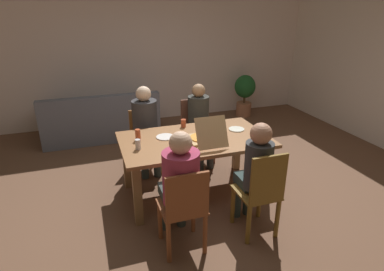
{
  "coord_description": "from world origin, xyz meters",
  "views": [
    {
      "loc": [
        -1.18,
        -3.38,
        2.25
      ],
      "look_at": [
        0.0,
        0.1,
        0.75
      ],
      "focal_mm": 29.96,
      "sensor_mm": 36.0,
      "label": 1
    }
  ],
  "objects_px": {
    "person_3": "(146,123)",
    "drinking_glass_1": "(183,123)",
    "person_1": "(180,180)",
    "chair_0": "(196,126)",
    "drinking_glass_2": "(138,144)",
    "plate_0": "(165,137)",
    "person_2": "(255,168)",
    "person_0": "(200,118)",
    "chair_3": "(145,137)",
    "couch": "(102,121)",
    "drinking_glass_0": "(138,135)",
    "dining_table": "(195,146)",
    "potted_plant": "(245,92)",
    "chair_2": "(260,193)",
    "chair_1": "(184,209)",
    "plate_1": "(237,129)",
    "pizza_box_0": "(205,137)"
  },
  "relations": [
    {
      "from": "plate_0",
      "to": "couch",
      "type": "bearing_deg",
      "value": 106.42
    },
    {
      "from": "dining_table",
      "to": "chair_3",
      "type": "height_order",
      "value": "chair_3"
    },
    {
      "from": "chair_1",
      "to": "drinking_glass_0",
      "type": "distance_m",
      "value": 1.21
    },
    {
      "from": "drinking_glass_2",
      "to": "person_0",
      "type": "bearing_deg",
      "value": 40.47
    },
    {
      "from": "person_3",
      "to": "plate_0",
      "type": "xyz_separation_m",
      "value": [
        0.11,
        -0.66,
        0.03
      ]
    },
    {
      "from": "plate_0",
      "to": "potted_plant",
      "type": "relative_size",
      "value": 0.25
    },
    {
      "from": "dining_table",
      "to": "chair_2",
      "type": "distance_m",
      "value": 1.06
    },
    {
      "from": "plate_0",
      "to": "dining_table",
      "type": "bearing_deg",
      "value": -22.42
    },
    {
      "from": "plate_0",
      "to": "pizza_box_0",
      "type": "bearing_deg",
      "value": -32.55
    },
    {
      "from": "drinking_glass_1",
      "to": "drinking_glass_2",
      "type": "height_order",
      "value": "drinking_glass_2"
    },
    {
      "from": "dining_table",
      "to": "potted_plant",
      "type": "relative_size",
      "value": 2.01
    },
    {
      "from": "chair_0",
      "to": "potted_plant",
      "type": "relative_size",
      "value": 1.05
    },
    {
      "from": "person_3",
      "to": "plate_1",
      "type": "height_order",
      "value": "person_3"
    },
    {
      "from": "person_0",
      "to": "person_1",
      "type": "distance_m",
      "value": 1.84
    },
    {
      "from": "chair_3",
      "to": "couch",
      "type": "height_order",
      "value": "chair_3"
    },
    {
      "from": "person_3",
      "to": "person_1",
      "type": "bearing_deg",
      "value": -90.0
    },
    {
      "from": "person_1",
      "to": "plate_1",
      "type": "xyz_separation_m",
      "value": [
        1.05,
        0.95,
        0.04
      ]
    },
    {
      "from": "drinking_glass_0",
      "to": "couch",
      "type": "relative_size",
      "value": 0.07
    },
    {
      "from": "plate_0",
      "to": "drinking_glass_1",
      "type": "xyz_separation_m",
      "value": [
        0.32,
        0.28,
        0.05
      ]
    },
    {
      "from": "chair_2",
      "to": "drinking_glass_1",
      "type": "relative_size",
      "value": 9.25
    },
    {
      "from": "chair_1",
      "to": "person_2",
      "type": "relative_size",
      "value": 0.75
    },
    {
      "from": "drinking_glass_0",
      "to": "drinking_glass_1",
      "type": "bearing_deg",
      "value": 21.27
    },
    {
      "from": "chair_2",
      "to": "chair_3",
      "type": "height_order",
      "value": "chair_2"
    },
    {
      "from": "person_1",
      "to": "person_2",
      "type": "relative_size",
      "value": 1.01
    },
    {
      "from": "drinking_glass_1",
      "to": "chair_0",
      "type": "bearing_deg",
      "value": 55.67
    },
    {
      "from": "drinking_glass_2",
      "to": "person_1",
      "type": "bearing_deg",
      "value": -70.96
    },
    {
      "from": "person_3",
      "to": "couch",
      "type": "relative_size",
      "value": 0.62
    },
    {
      "from": "chair_0",
      "to": "drinking_glass_1",
      "type": "distance_m",
      "value": 0.72
    },
    {
      "from": "drinking_glass_1",
      "to": "plate_1",
      "type": "bearing_deg",
      "value": -26.89
    },
    {
      "from": "person_0",
      "to": "plate_1",
      "type": "bearing_deg",
      "value": -70.56
    },
    {
      "from": "person_1",
      "to": "potted_plant",
      "type": "xyz_separation_m",
      "value": [
        2.49,
        3.46,
        -0.2
      ]
    },
    {
      "from": "chair_0",
      "to": "drinking_glass_2",
      "type": "height_order",
      "value": "chair_0"
    },
    {
      "from": "person_0",
      "to": "chair_3",
      "type": "xyz_separation_m",
      "value": [
        -0.8,
        0.12,
        -0.23
      ]
    },
    {
      "from": "person_1",
      "to": "chair_2",
      "type": "relative_size",
      "value": 1.27
    },
    {
      "from": "person_0",
      "to": "drinking_glass_2",
      "type": "height_order",
      "value": "person_0"
    },
    {
      "from": "person_3",
      "to": "drinking_glass_1",
      "type": "distance_m",
      "value": 0.58
    },
    {
      "from": "chair_0",
      "to": "person_3",
      "type": "relative_size",
      "value": 0.75
    },
    {
      "from": "person_3",
      "to": "drinking_glass_0",
      "type": "bearing_deg",
      "value": -108.42
    },
    {
      "from": "plate_1",
      "to": "couch",
      "type": "distance_m",
      "value": 2.78
    },
    {
      "from": "potted_plant",
      "to": "chair_3",
      "type": "bearing_deg",
      "value": -145.88
    },
    {
      "from": "person_3",
      "to": "drinking_glass_1",
      "type": "height_order",
      "value": "person_3"
    },
    {
      "from": "person_1",
      "to": "drinking_glass_2",
      "type": "xyz_separation_m",
      "value": [
        -0.26,
        0.75,
        0.09
      ]
    },
    {
      "from": "pizza_box_0",
      "to": "plate_0",
      "type": "xyz_separation_m",
      "value": [
        -0.41,
        0.26,
        -0.04
      ]
    },
    {
      "from": "chair_2",
      "to": "plate_0",
      "type": "height_order",
      "value": "chair_2"
    },
    {
      "from": "person_1",
      "to": "pizza_box_0",
      "type": "bearing_deg",
      "value": 53.77
    },
    {
      "from": "dining_table",
      "to": "chair_1",
      "type": "distance_m",
      "value": 1.09
    },
    {
      "from": "pizza_box_0",
      "to": "drinking_glass_1",
      "type": "distance_m",
      "value": 0.55
    },
    {
      "from": "person_0",
      "to": "person_3",
      "type": "relative_size",
      "value": 0.97
    },
    {
      "from": "chair_1",
      "to": "potted_plant",
      "type": "xyz_separation_m",
      "value": [
        2.49,
        3.59,
        0.04
      ]
    },
    {
      "from": "person_2",
      "to": "plate_0",
      "type": "distance_m",
      "value": 1.2
    }
  ]
}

